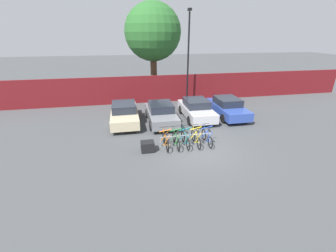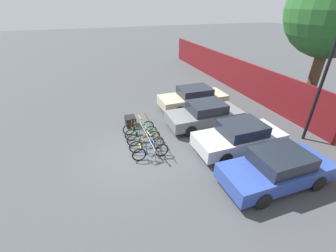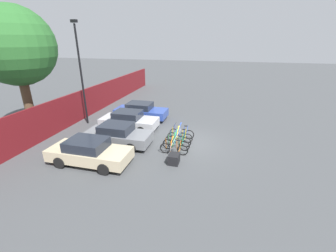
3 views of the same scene
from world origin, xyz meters
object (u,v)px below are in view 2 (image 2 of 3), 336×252
bicycle_blue (151,151)px  tree_behind_hoarding (336,10)px  car_blue (277,169)px  bicycle_green (141,132)px  bike_rack (147,136)px  bicycle_orange (139,127)px  cargo_crate (131,121)px  car_silver (239,137)px  car_grey (205,114)px  lamp_post (331,57)px  car_beige (193,98)px  bicycle_yellow (147,144)px  bicycle_teal (144,138)px

bicycle_blue → tree_behind_hoarding: 12.20m
car_blue → bicycle_green: bearing=-139.9°
bike_rack → bicycle_orange: bicycle_orange is taller
bicycle_blue → car_blue: bearing=49.5°
bicycle_green → tree_behind_hoarding: tree_behind_hoarding is taller
cargo_crate → bicycle_orange: bearing=13.4°
bicycle_blue → car_silver: (0.69, 4.17, 0.31)m
car_grey → cargo_crate: car_grey is taller
car_blue → lamp_post: lamp_post is taller
cargo_crate → tree_behind_hoarding: bearing=80.3°
car_silver → lamp_post: (0.35, 3.80, 3.50)m
bicycle_blue → car_beige: bearing=133.4°
car_silver → car_blue: bearing=-0.5°
bicycle_green → bicycle_yellow: same height
cargo_crate → car_beige: bearing=104.0°
car_beige → tree_behind_hoarding: bearing=65.4°
bicycle_orange → bicycle_yellow: same height
lamp_post → cargo_crate: (-4.44, -8.22, -3.91)m
bike_rack → car_beige: 5.25m
bike_rack → bicycle_teal: bicycle_teal is taller
car_grey → tree_behind_hoarding: size_ratio=0.50×
car_beige → car_blue: size_ratio=1.02×
bicycle_green → bicycle_yellow: size_ratio=1.00×
bicycle_teal → car_beige: car_beige is taller
bike_rack → bicycle_orange: bearing=-172.9°
bicycle_green → car_grey: size_ratio=0.41×
bike_rack → cargo_crate: size_ratio=4.18×
bike_rack → lamp_post: bearing=74.1°
bicycle_orange → cargo_crate: size_ratio=2.44×
bicycle_yellow → car_blue: 5.63m
bike_rack → car_blue: size_ratio=0.67×
car_beige → car_silver: bearing=-0.5°
tree_behind_hoarding → bicycle_blue: bearing=-82.0°
bicycle_yellow → bicycle_blue: bearing=1.0°
bicycle_yellow → tree_behind_hoarding: (-0.86, 10.77, 5.53)m
tree_behind_hoarding → lamp_post: bearing=-47.7°
car_silver → car_blue: (2.44, -0.02, 0.00)m
bicycle_green → cargo_crate: (-1.60, -0.24, -0.10)m
bicycle_blue → car_beige: 6.18m
car_blue → car_grey: bearing=-175.6°
bicycle_teal → tree_behind_hoarding: (-0.25, 10.77, 5.53)m
bicycle_orange → bicycle_teal: bearing=-0.1°
cargo_crate → bicycle_blue: bearing=4.1°
bicycle_yellow → lamp_post: lamp_post is taller
car_silver → tree_behind_hoarding: 8.69m
car_blue → bicycle_yellow: bearing=-132.3°
bicycle_yellow → car_blue: car_blue is taller
bicycle_blue → tree_behind_hoarding: (-1.51, 10.77, 5.53)m
bicycle_yellow → bicycle_blue: same height
lamp_post → tree_behind_hoarding: (-2.55, 2.80, 1.72)m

